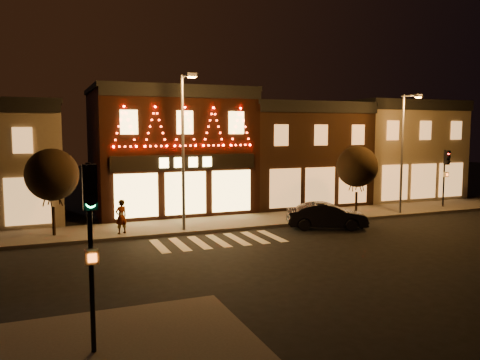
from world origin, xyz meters
TOP-DOWN VIEW (x-y plane):
  - ground at (0.00, 0.00)m, footprint 120.00×120.00m
  - sidewalk_far at (2.00, 8.00)m, footprint 44.00×4.00m
  - building_pulp at (0.00, 13.98)m, footprint 10.20×8.34m
  - building_right_a at (9.50, 13.99)m, footprint 9.20×8.28m
  - building_right_b at (18.50, 13.99)m, footprint 9.20×8.28m
  - traffic_signal_near at (-7.08, -6.94)m, footprint 0.33×0.48m
  - traffic_signal_far at (18.14, 7.47)m, footprint 0.32×0.45m
  - streetlamp_mid at (-1.05, 6.37)m, footprint 0.52×1.89m
  - streetlamp_right at (13.51, 6.38)m, footprint 0.53×1.75m
  - tree_left at (-7.63, 7.82)m, footprint 2.68×2.68m
  - tree_right at (10.52, 7.20)m, footprint 2.63×2.63m
  - dark_sedan at (6.69, 4.58)m, footprint 4.69×3.11m
  - pedestrian at (-4.35, 6.89)m, footprint 0.77×0.66m

SIDE VIEW (x-z plane):
  - ground at x=0.00m, z-range 0.00..0.00m
  - sidewalk_far at x=2.00m, z-range 0.00..0.15m
  - dark_sedan at x=6.69m, z-range 0.00..1.46m
  - pedestrian at x=-4.35m, z-range 0.15..1.95m
  - traffic_signal_far at x=18.14m, z-range 1.00..5.00m
  - tree_right at x=10.52m, z-range 1.03..5.43m
  - tree_left at x=-7.63m, z-range 1.04..5.52m
  - traffic_signal_near at x=-7.08m, z-range 1.11..5.77m
  - building_right_a at x=9.50m, z-range 0.01..7.51m
  - building_right_b at x=18.50m, z-range 0.01..7.81m
  - building_pulp at x=0.00m, z-range 0.01..8.31m
  - streetlamp_right at x=13.51m, z-range 0.81..8.43m
  - streetlamp_mid at x=-1.05m, z-range 0.87..9.16m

